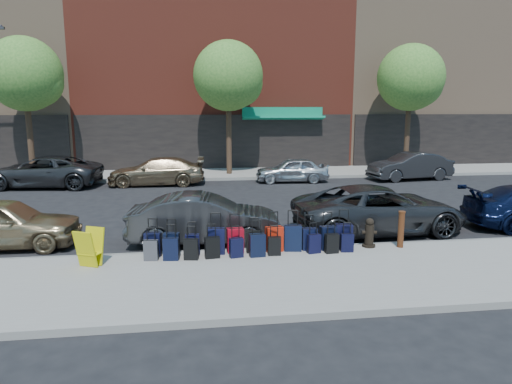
{
  "coord_description": "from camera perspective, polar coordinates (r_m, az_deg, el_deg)",
  "views": [
    {
      "loc": [
        -1.43,
        -16.01,
        3.83
      ],
      "look_at": [
        0.54,
        -1.5,
        1.11
      ],
      "focal_mm": 32.0,
      "sensor_mm": 36.0,
      "label": 1
    }
  ],
  "objects": [
    {
      "name": "suitcase_front_3",
      "position": [
        11.7,
        -5.01,
        -6.13
      ],
      "size": [
        0.46,
        0.28,
        1.06
      ],
      "rotation": [
        0.0,
        0.0,
        -0.08
      ],
      "color": "black",
      "rests_on": "sidewalk_near"
    },
    {
      "name": "suitcase_back_9",
      "position": [
        11.91,
        9.44,
        -6.35
      ],
      "size": [
        0.35,
        0.22,
        0.81
      ],
      "rotation": [
        0.0,
        0.0,
        0.06
      ],
      "color": "black",
      "rests_on": "sidewalk_near"
    },
    {
      "name": "building_right",
      "position": [
        38.55,
        20.24,
        17.59
      ],
      "size": [
        15.0,
        12.12,
        18.0
      ],
      "color": "#98785D",
      "rests_on": "ground"
    },
    {
      "name": "suitcase_front_0",
      "position": [
        11.78,
        -12.76,
        -6.4
      ],
      "size": [
        0.43,
        0.28,
        0.97
      ],
      "rotation": [
        0.0,
        0.0,
        -0.16
      ],
      "color": "black",
      "rests_on": "sidewalk_near"
    },
    {
      "name": "suitcase_front_8",
      "position": [
        12.07,
        6.67,
        -5.84
      ],
      "size": [
        0.39,
        0.22,
        0.93
      ],
      "rotation": [
        0.0,
        0.0,
        0.01
      ],
      "color": "black",
      "rests_on": "sidewalk_near"
    },
    {
      "name": "suitcase_back_3",
      "position": [
        11.42,
        -5.5,
        -6.91
      ],
      "size": [
        0.38,
        0.26,
        0.86
      ],
      "rotation": [
        0.0,
        0.0,
        0.14
      ],
      "color": "black",
      "rests_on": "sidewalk_near"
    },
    {
      "name": "suitcase_back_8",
      "position": [
        11.84,
        7.23,
        -6.4
      ],
      "size": [
        0.36,
        0.25,
        0.79
      ],
      "rotation": [
        0.0,
        0.0,
        0.19
      ],
      "color": "black",
      "rests_on": "sidewalk_near"
    },
    {
      "name": "suitcase_front_5",
      "position": [
        11.77,
        -0.25,
        -6.22
      ],
      "size": [
        0.4,
        0.26,
        0.92
      ],
      "rotation": [
        0.0,
        0.0,
        -0.14
      ],
      "color": "black",
      "rests_on": "sidewalk_near"
    },
    {
      "name": "fire_hydrant",
      "position": [
        12.6,
        13.97,
        -5.06
      ],
      "size": [
        0.4,
        0.35,
        0.78
      ],
      "rotation": [
        0.0,
        0.0,
        -0.16
      ],
      "color": "black",
      "rests_on": "sidewalk_near"
    },
    {
      "name": "car_near_1",
      "position": [
        13.02,
        -6.42,
        -3.41
      ],
      "size": [
        4.39,
        1.79,
        1.41
      ],
      "primitive_type": "imported",
      "rotation": [
        0.0,
        0.0,
        1.5
      ],
      "color": "#353537",
      "rests_on": "ground"
    },
    {
      "name": "suitcase_back_5",
      "position": [
        11.47,
        0.16,
        -6.66
      ],
      "size": [
        0.41,
        0.26,
        0.92
      ],
      "rotation": [
        0.0,
        0.0,
        0.1
      ],
      "color": "black",
      "rests_on": "sidewalk_near"
    },
    {
      "name": "suitcase_front_2",
      "position": [
        11.69,
        -7.97,
        -6.54
      ],
      "size": [
        0.35,
        0.2,
        0.86
      ],
      "rotation": [
        0.0,
        0.0,
        -0.01
      ],
      "color": "black",
      "rests_on": "sidewalk_near"
    },
    {
      "name": "car_far_1",
      "position": [
        23.31,
        -12.34,
        2.54
      ],
      "size": [
        4.8,
        2.06,
        1.38
      ],
      "primitive_type": "imported",
      "rotation": [
        0.0,
        0.0,
        -1.6
      ],
      "color": "#967D5C",
      "rests_on": "ground"
    },
    {
      "name": "car_far_2",
      "position": [
        23.77,
        4.53,
        2.78
      ],
      "size": [
        3.83,
        1.73,
        1.28
      ],
      "primitive_type": "imported",
      "rotation": [
        0.0,
        0.0,
        -1.63
      ],
      "color": "silver",
      "rests_on": "ground"
    },
    {
      "name": "curb_near",
      "position": [
        12.21,
        -0.63,
        -7.38
      ],
      "size": [
        60.0,
        0.08,
        0.15
      ],
      "primitive_type": "cube",
      "color": "gray",
      "rests_on": "ground"
    },
    {
      "name": "suitcase_back_4",
      "position": [
        11.43,
        -2.49,
        -6.95
      ],
      "size": [
        0.36,
        0.26,
        0.79
      ],
      "rotation": [
        0.0,
        0.0,
        0.21
      ],
      "color": "black",
      "rests_on": "sidewalk_near"
    },
    {
      "name": "sidewalk_far",
      "position": [
        26.32,
        -4.52,
        2.29
      ],
      "size": [
        60.0,
        4.0,
        0.15
      ],
      "primitive_type": "cube",
      "color": "gray",
      "rests_on": "ground"
    },
    {
      "name": "suitcase_front_6",
      "position": [
        11.86,
        2.29,
        -5.89
      ],
      "size": [
        0.47,
        0.32,
        1.04
      ],
      "rotation": [
        0.0,
        0.0,
        0.21
      ],
      "color": "#B21D0B",
      "rests_on": "sidewalk_near"
    },
    {
      "name": "bollard",
      "position": [
        12.74,
        17.68,
        -4.4
      ],
      "size": [
        0.18,
        0.18,
        0.98
      ],
      "color": "#38190C",
      "rests_on": "sidewalk_near"
    },
    {
      "name": "tree_right",
      "position": [
        28.48,
        19.01,
        13.15
      ],
      "size": [
        3.8,
        3.8,
        7.27
      ],
      "color": "black",
      "rests_on": "sidewalk_far"
    },
    {
      "name": "tree_left",
      "position": [
        26.91,
        -26.66,
        12.81
      ],
      "size": [
        3.8,
        3.8,
        7.27
      ],
      "color": "black",
      "rests_on": "sidewalk_far"
    },
    {
      "name": "suitcase_front_1",
      "position": [
        11.73,
        -10.51,
        -6.43
      ],
      "size": [
        0.42,
        0.28,
        0.94
      ],
      "rotation": [
        0.0,
        0.0,
        -0.18
      ],
      "color": "black",
      "rests_on": "sidewalk_near"
    },
    {
      "name": "tree_center",
      "position": [
        25.64,
        -3.16,
        14.05
      ],
      "size": [
        3.8,
        3.8,
        7.27
      ],
      "color": "black",
      "rests_on": "sidewalk_far"
    },
    {
      "name": "car_far_3",
      "position": [
        25.78,
        18.68,
        3.08
      ],
      "size": [
        4.63,
        2.14,
        1.47
      ],
      "primitive_type": "imported",
      "rotation": [
        0.0,
        0.0,
        -1.44
      ],
      "color": "#2F2F32",
      "rests_on": "ground"
    },
    {
      "name": "suitcase_front_10",
      "position": [
        12.31,
        10.9,
        -5.46
      ],
      "size": [
        0.46,
        0.28,
        1.05
      ],
      "rotation": [
        0.0,
        0.0,
        -0.1
      ],
      "color": "black",
      "rests_on": "sidewalk_near"
    },
    {
      "name": "car_near_0",
      "position": [
        14.36,
        -29.17,
        -3.42
      ],
      "size": [
        4.15,
        1.74,
        1.4
      ],
      "primitive_type": "imported",
      "rotation": [
        0.0,
        0.0,
        1.55
      ],
      "color": "#9F8861",
      "rests_on": "ground"
    },
    {
      "name": "suitcase_front_4",
      "position": [
        11.79,
        -2.62,
        -6.05
      ],
      "size": [
        0.44,
        0.27,
        1.02
      ],
      "rotation": [
        0.0,
        0.0,
        0.09
      ],
      "color": "maroon",
      "rests_on": "sidewalk_near"
    },
    {
      "name": "suitcase_front_7",
      "position": [
        11.94,
        4.63,
        -5.76
      ],
      "size": [
        0.47,
        0.3,
        1.07
      ],
      "rotation": [
        0.0,
        0.0,
        -0.14
      ],
      "color": "black",
      "rests_on": "sidewalk_near"
    },
    {
      "name": "building_center",
      "position": [
        34.58,
        -5.58,
        20.73
      ],
      "size": [
        17.0,
        12.85,
        20.0
      ],
      "color": "maroon",
      "rests_on": "ground"
    },
    {
      "name": "car_far_0",
      "position": [
        24.41,
        -25.1,
        2.31
      ],
      "size": [
        5.7,
        3.08,
        1.52
      ],
      "primitive_type": "imported",
      "rotation": [
        0.0,
        0.0,
        -1.67
      ],
      "color": "#343436",
      "rests_on": "ground"
    },
    {
      "name": "display_rack",
      "position": [
        11.43,
        -20.07,
        -6.59
      ],
      "size": [
        0.68,
        0.7,
        0.89
      ],
      "rotation": [
        0.0,
        0.0,
        -0.43
      ],
      "color": "#CAC20B",
      "rests_on": "sidewalk_near"
    },
    {
      "name": "sidewalk_near",
      "position": [
        10.32,
        0.78,
        -10.8
      ],
      "size": [
        60.0,
        4.0,
        0.15
      ],
      "primitive_type": "cube",
      "color": "gray",
      "rests_on": "ground"
    },
    {
      "name": "suitcase_front_9",
      "position": [
        12.16,
        8.98,
        -5.67
      ],
      "size": [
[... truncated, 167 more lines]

